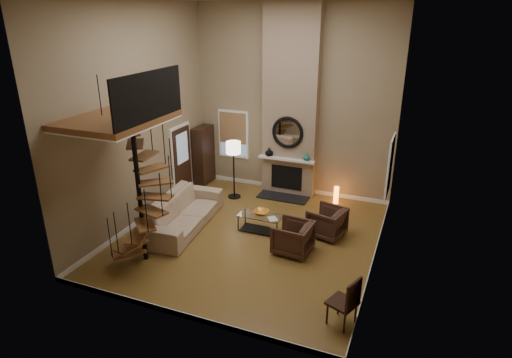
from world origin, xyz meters
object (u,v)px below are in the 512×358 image
at_px(armchair_near, 329,223).
at_px(coffee_table, 260,221).
at_px(floor_lamp, 233,152).
at_px(side_chair, 347,301).
at_px(hutch, 204,155).
at_px(accent_lamp, 336,195).
at_px(sofa, 182,212).
at_px(armchair_far, 296,238).

height_order(armchair_near, coffee_table, armchair_near).
distance_m(floor_lamp, side_chair, 6.17).
bearing_deg(hutch, coffee_table, -39.85).
height_order(hutch, armchair_near, hutch).
xyz_separation_m(floor_lamp, accent_lamp, (2.92, 0.70, -1.16)).
xyz_separation_m(sofa, accent_lamp, (3.38, 2.90, -0.15)).
xyz_separation_m(armchair_near, armchair_far, (-0.54, -1.05, 0.00)).
relative_size(armchair_near, accent_lamp, 1.62).
bearing_deg(accent_lamp, coffee_table, -120.46).
bearing_deg(armchair_far, coffee_table, -115.41).
bearing_deg(floor_lamp, accent_lamp, 13.54).
xyz_separation_m(hutch, armchair_near, (4.56, -2.01, -0.60)).
xyz_separation_m(sofa, floor_lamp, (0.46, 2.19, 1.02)).
distance_m(accent_lamp, side_chair, 5.30).
distance_m(sofa, side_chair, 5.17).
distance_m(hutch, floor_lamp, 1.62).
bearing_deg(floor_lamp, coffee_table, -48.43).
xyz_separation_m(armchair_near, side_chair, (1.02, -3.13, 0.17)).
bearing_deg(accent_lamp, side_chair, -76.09).
relative_size(coffee_table, side_chair, 1.12).
distance_m(hutch, armchair_near, 5.01).
distance_m(armchair_far, side_chair, 2.60).
bearing_deg(armchair_far, floor_lamp, -127.10).
relative_size(hutch, armchair_near, 2.21).
relative_size(armchair_far, coffee_table, 0.76).
height_order(armchair_far, floor_lamp, floor_lamp).
bearing_deg(hutch, armchair_near, -23.78).
bearing_deg(armchair_far, sofa, -88.28).
bearing_deg(coffee_table, floor_lamp, 131.57).
bearing_deg(side_chair, accent_lamp, 103.91).
bearing_deg(armchair_far, hutch, -122.67).
xyz_separation_m(coffee_table, accent_lamp, (1.41, 2.40, -0.03)).
bearing_deg(accent_lamp, armchair_far, -95.33).
xyz_separation_m(sofa, armchair_near, (3.64, 0.89, -0.04)).
bearing_deg(armchair_near, armchair_far, -13.68).
distance_m(hutch, accent_lamp, 4.36).
bearing_deg(accent_lamp, sofa, -139.43).
bearing_deg(armchair_near, side_chair, 31.49).
height_order(floor_lamp, accent_lamp, floor_lamp).
distance_m(armchair_near, armchair_far, 1.19).
height_order(hutch, floor_lamp, hutch).
xyz_separation_m(coffee_table, floor_lamp, (-1.51, 1.70, 1.13)).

